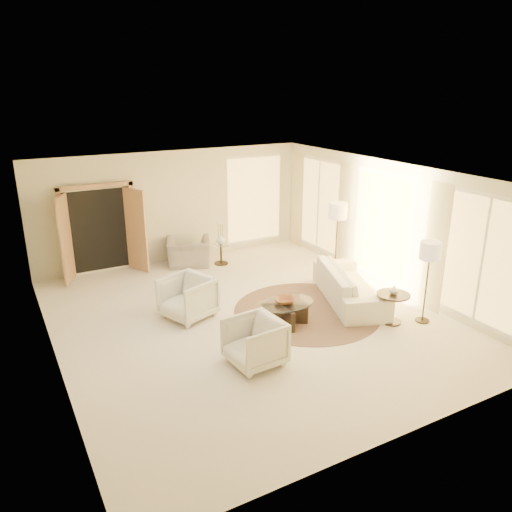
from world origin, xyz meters
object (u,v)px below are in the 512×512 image
accent_chair (188,248)px  side_vase (221,239)px  bowl (285,300)px  coffee_table (285,310)px  sofa (350,285)px  side_table (221,252)px  armchair_right (255,340)px  armchair_left (188,296)px  end_table (393,303)px  end_vase (394,290)px  floor_lamp_near (338,214)px  floor_lamp_far (430,254)px

accent_chair → side_vase: accent_chair is taller
bowl → side_vase: side_vase is taller
coffee_table → bowl: size_ratio=4.13×
sofa → side_table: sofa is taller
armchair_right → armchair_left: bearing=-176.3°
armchair_right → accent_chair: bearing=166.1°
sofa → side_vase: side_vase is taller
accent_chair → end_table: size_ratio=1.69×
side_table → end_vase: end_vase is taller
accent_chair → floor_lamp_near: (2.78, -2.34, 1.04)m
armchair_left → side_vase: size_ratio=3.92×
armchair_left → side_vase: armchair_left is taller
armchair_left → end_table: 3.92m
accent_chair → end_table: accent_chair is taller
armchair_right → floor_lamp_far: floor_lamp_far is taller
armchair_right → end_vase: 3.02m
armchair_left → floor_lamp_near: size_ratio=0.51×
bowl → end_vase: bearing=-27.4°
armchair_left → coffee_table: (1.51, -1.14, -0.18)m
sofa → side_table: 3.64m
coffee_table → armchair_right: bearing=-140.3°
sofa → coffee_table: size_ratio=1.59×
bowl → end_vase: (1.81, -0.94, 0.19)m
armchair_right → bowl: 1.55m
end_table → side_table: end_table is taller
end_table → floor_lamp_near: (0.57, 2.52, 1.10)m
coffee_table → floor_lamp_far: size_ratio=0.97×
bowl → sofa: bearing=8.4°
end_table → armchair_right: bearing=-179.0°
end_vase → bowl: bearing=152.6°
side_table → floor_lamp_near: (2.03, -2.04, 1.18)m
sofa → bowl: sofa is taller
sofa → floor_lamp_near: (0.63, 1.32, 1.15)m
armchair_left → armchair_right: bearing=-12.5°
floor_lamp_far → end_vase: 0.92m
floor_lamp_far → accent_chair: bearing=118.4°
armchair_right → floor_lamp_near: floor_lamp_near is taller
coffee_table → floor_lamp_near: 3.12m
coffee_table → floor_lamp_near: size_ratio=0.88×
sofa → end_vase: size_ratio=14.11×
coffee_table → side_table: bearing=84.5°
end_vase → side_vase: side_vase is taller
sofa → accent_chair: bearing=51.2°
accent_chair → end_table: 5.35m
accent_chair → end_vase: accent_chair is taller
sofa → armchair_right: 3.21m
end_table → floor_lamp_near: size_ratio=0.35×
coffee_table → side_vase: (0.35, 3.62, 0.38)m
armchair_right → side_table: size_ratio=1.59×
side_table → floor_lamp_far: floor_lamp_far is taller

